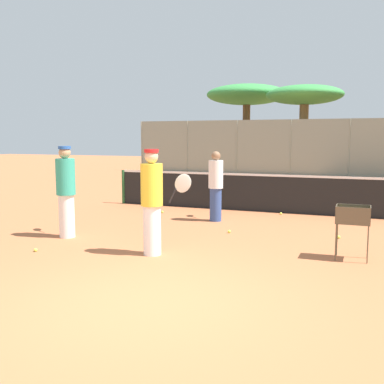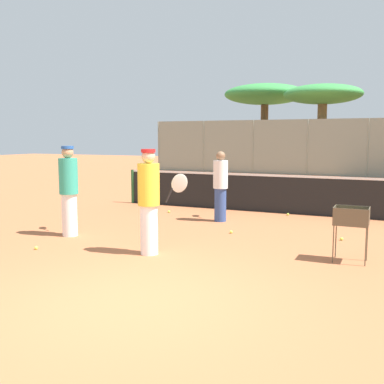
% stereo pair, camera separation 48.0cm
% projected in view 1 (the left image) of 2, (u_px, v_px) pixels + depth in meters
% --- Properties ---
extents(ground_plane, '(80.00, 80.00, 0.00)m').
position_uv_depth(ground_plane, '(150.00, 303.00, 5.69)').
color(ground_plane, '#B7663D').
extents(tennis_net, '(9.51, 0.10, 1.07)m').
position_uv_depth(tennis_net, '(270.00, 193.00, 12.57)').
color(tennis_net, '#26592D').
rests_on(tennis_net, ground_plane).
extents(back_fence, '(21.96, 0.08, 3.10)m').
position_uv_depth(back_fence, '(319.00, 147.00, 24.62)').
color(back_fence, gray).
rests_on(back_fence, ground_plane).
extents(tree_0, '(5.67, 5.67, 5.80)m').
position_uv_depth(tree_0, '(247.00, 96.00, 31.70)').
color(tree_0, brown).
rests_on(tree_0, ground_plane).
extents(tree_2, '(4.67, 4.67, 5.25)m').
position_uv_depth(tree_2, '(304.00, 97.00, 27.35)').
color(tree_2, brown).
rests_on(tree_2, ground_plane).
extents(player_white_outfit, '(0.94, 0.39, 1.89)m').
position_uv_depth(player_white_outfit, '(152.00, 201.00, 7.94)').
color(player_white_outfit, white).
rests_on(player_white_outfit, ground_plane).
extents(player_red_cap, '(0.60, 0.87, 1.91)m').
position_uv_depth(player_red_cap, '(66.00, 190.00, 9.36)').
color(player_red_cap, white).
rests_on(player_red_cap, ground_plane).
extents(player_yellow_shirt, '(0.36, 0.92, 1.75)m').
position_uv_depth(player_yellow_shirt, '(216.00, 185.00, 11.21)').
color(player_yellow_shirt, '#334C8C').
rests_on(player_yellow_shirt, ground_plane).
extents(ball_cart, '(0.56, 0.41, 0.94)m').
position_uv_depth(ball_cart, '(354.00, 219.00, 7.65)').
color(ball_cart, brown).
rests_on(ball_cart, ground_plane).
extents(tennis_ball_2, '(0.07, 0.07, 0.07)m').
position_uv_depth(tennis_ball_2, '(162.00, 212.00, 12.48)').
color(tennis_ball_2, '#D1E54C').
rests_on(tennis_ball_2, ground_plane).
extents(tennis_ball_3, '(0.07, 0.07, 0.07)m').
position_uv_depth(tennis_ball_3, '(36.00, 250.00, 8.26)').
color(tennis_ball_3, '#D1E54C').
rests_on(tennis_ball_3, ground_plane).
extents(tennis_ball_4, '(0.07, 0.07, 0.07)m').
position_uv_depth(tennis_ball_4, '(281.00, 213.00, 12.22)').
color(tennis_ball_4, '#D1E54C').
rests_on(tennis_ball_4, ground_plane).
extents(tennis_ball_5, '(0.07, 0.07, 0.07)m').
position_uv_depth(tennis_ball_5, '(229.00, 231.00, 9.88)').
color(tennis_ball_5, '#D1E54C').
rests_on(tennis_ball_5, ground_plane).
extents(tennis_ball_6, '(0.07, 0.07, 0.07)m').
position_uv_depth(tennis_ball_6, '(339.00, 237.00, 9.33)').
color(tennis_ball_6, '#D1E54C').
rests_on(tennis_ball_6, ground_plane).
extents(parked_car, '(4.20, 1.70, 1.60)m').
position_uv_depth(parked_car, '(241.00, 159.00, 29.95)').
color(parked_car, '#3F4C8C').
rests_on(parked_car, ground_plane).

